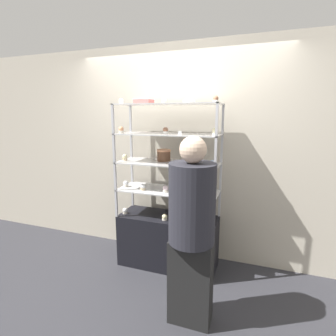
{
  "coord_description": "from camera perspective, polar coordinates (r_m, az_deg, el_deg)",
  "views": [
    {
      "loc": [
        0.96,
        -2.71,
        1.78
      ],
      "look_at": [
        0.0,
        0.0,
        1.19
      ],
      "focal_mm": 28.0,
      "sensor_mm": 36.0,
      "label": 1
    }
  ],
  "objects": [
    {
      "name": "display_base",
      "position": [
        3.23,
        -0.0,
        -15.55
      ],
      "size": [
        1.14,
        0.43,
        0.62
      ],
      "color": "black",
      "rests_on": "ground_plane"
    },
    {
      "name": "cupcake_2",
      "position": [
        2.88,
        8.89,
        -11.66
      ],
      "size": [
        0.06,
        0.06,
        0.07
      ],
      "color": "beige",
      "rests_on": "display_base"
    },
    {
      "name": "cupcake_10",
      "position": [
        3.01,
        -10.15,
        8.16
      ],
      "size": [
        0.06,
        0.06,
        0.07
      ],
      "color": "beige",
      "rests_on": "display_riser_upper"
    },
    {
      "name": "cupcake_11",
      "position": [
        2.82,
        -0.55,
        8.13
      ],
      "size": [
        0.06,
        0.06,
        0.07
      ],
      "color": "white",
      "rests_on": "display_riser_upper"
    },
    {
      "name": "cupcake_6",
      "position": [
        2.83,
        4.12,
        -5.07
      ],
      "size": [
        0.06,
        0.06,
        0.07
      ],
      "color": "beige",
      "rests_on": "display_riser_lower"
    },
    {
      "name": "price_tag_3",
      "position": [
        2.63,
        2.59,
        7.58
      ],
      "size": [
        0.04,
        0.0,
        0.04
      ],
      "color": "white",
      "rests_on": "display_riser_upper"
    },
    {
      "name": "price_tag_1",
      "position": [
        2.75,
        2.58,
        -5.83
      ],
      "size": [
        0.04,
        0.0,
        0.04
      ],
      "color": "white",
      "rests_on": "display_riser_lower"
    },
    {
      "name": "cupcake_12",
      "position": [
        2.66,
        10.19,
        7.75
      ],
      "size": [
        0.06,
        0.06,
        0.07
      ],
      "color": "beige",
      "rests_on": "display_riser_upper"
    },
    {
      "name": "cupcake_13",
      "position": [
        3.03,
        -10.15,
        14.11
      ],
      "size": [
        0.05,
        0.05,
        0.06
      ],
      "color": "white",
      "rests_on": "display_riser_top"
    },
    {
      "name": "cupcake_4",
      "position": [
        2.99,
        -5.48,
        -4.17
      ],
      "size": [
        0.06,
        0.06,
        0.07
      ],
      "color": "#CCB28C",
      "rests_on": "display_riser_lower"
    },
    {
      "name": "ground_plane",
      "position": [
        3.38,
        -0.0,
        -20.21
      ],
      "size": [
        20.0,
        20.0,
        0.0
      ],
      "primitive_type": "plane",
      "color": "#2D2D33"
    },
    {
      "name": "cupcake_5",
      "position": [
        2.91,
        -0.61,
        -4.59
      ],
      "size": [
        0.06,
        0.06,
        0.07
      ],
      "color": "beige",
      "rests_on": "display_riser_lower"
    },
    {
      "name": "back_wall",
      "position": [
        3.25,
        2.14,
        3.09
      ],
      "size": [
        8.0,
        0.05,
        2.6
      ],
      "color": "beige",
      "rests_on": "ground_plane"
    },
    {
      "name": "cupcake_15",
      "position": [
        2.65,
        10.36,
        14.51
      ],
      "size": [
        0.05,
        0.05,
        0.06
      ],
      "color": "white",
      "rests_on": "display_riser_top"
    },
    {
      "name": "price_tag_4",
      "position": [
        2.61,
        4.26,
        14.54
      ],
      "size": [
        0.04,
        0.0,
        0.04
      ],
      "color": "white",
      "rests_on": "display_riser_top"
    },
    {
      "name": "cupcake_3",
      "position": [
        3.16,
        -9.15,
        -3.43
      ],
      "size": [
        0.06,
        0.06,
        0.07
      ],
      "color": "beige",
      "rests_on": "display_riser_lower"
    },
    {
      "name": "price_tag_2",
      "position": [
        2.7,
        0.61,
        0.86
      ],
      "size": [
        0.04,
        0.0,
        0.04
      ],
      "color": "white",
      "rests_on": "display_riser_middle"
    },
    {
      "name": "display_riser_upper",
      "position": [
        2.88,
        -0.0,
        7.04
      ],
      "size": [
        1.14,
        0.43,
        0.32
      ],
      "color": "#B7B7BC",
      "rests_on": "display_riser_middle"
    },
    {
      "name": "cupcake_1",
      "position": [
        2.99,
        -0.73,
        -10.66
      ],
      "size": [
        0.06,
        0.06,
        0.07
      ],
      "color": "beige",
      "rests_on": "display_base"
    },
    {
      "name": "customer_figure",
      "position": [
        2.2,
        5.15,
        -12.96
      ],
      "size": [
        0.38,
        0.38,
        1.62
      ],
      "color": "black",
      "rests_on": "ground_plane"
    },
    {
      "name": "donut_glazed",
      "position": [
        2.82,
        4.62,
        14.28
      ],
      "size": [
        0.13,
        0.13,
        0.04
      ],
      "color": "#EFE5CC",
      "rests_on": "display_riser_top"
    },
    {
      "name": "cupcake_0",
      "position": [
        3.21,
        -9.33,
        -9.21
      ],
      "size": [
        0.06,
        0.06,
        0.07
      ],
      "color": "beige",
      "rests_on": "display_base"
    },
    {
      "name": "display_riser_lower",
      "position": [
        3.0,
        -0.0,
        -5.22
      ],
      "size": [
        1.14,
        0.43,
        0.32
      ],
      "color": "#B7B7BC",
      "rests_on": "display_base"
    },
    {
      "name": "cupcake_9",
      "position": [
        2.69,
        9.64,
        0.96
      ],
      "size": [
        0.06,
        0.06,
        0.07
      ],
      "color": "#CCB28C",
      "rests_on": "display_riser_middle"
    },
    {
      "name": "sheet_cake_frosted",
      "position": [
        3.0,
        -5.28,
        14.26
      ],
      "size": [
        0.18,
        0.18,
        0.06
      ],
      "color": "#C66660",
      "rests_on": "display_riser_top"
    },
    {
      "name": "cupcake_7",
      "position": [
        2.79,
        9.19,
        -5.43
      ],
      "size": [
        0.06,
        0.06,
        0.07
      ],
      "color": "#CCB28C",
      "rests_on": "display_riser_lower"
    },
    {
      "name": "layer_cake_centerpiece",
      "position": [
        3.0,
        -0.93,
        2.81
      ],
      "size": [
        0.16,
        0.16,
        0.13
      ],
      "color": "brown",
      "rests_on": "display_riser_middle"
    },
    {
      "name": "display_riser_top",
      "position": [
        2.87,
        -0.0,
        13.39
      ],
      "size": [
        1.14,
        0.43,
        0.32
      ],
      "color": "#B7B7BC",
      "rests_on": "display_riser_upper"
    },
    {
      "name": "cupcake_8",
      "position": [
        3.07,
        -9.38,
        2.27
      ],
      "size": [
        0.06,
        0.06,
        0.07
      ],
      "color": "#CCB28C",
      "rests_on": "display_riser_middle"
    },
    {
      "name": "display_riser_middle",
      "position": [
        2.92,
        -0.0,
        0.79
      ],
      "size": [
        1.14,
        0.43,
        0.32
      ],
      "color": "#B7B7BC",
      "rests_on": "display_riser_lower"
    },
    {
      "name": "price_tag_0",
      "position": [
        2.85,
        3.52,
        -12.08
      ],
      "size": [
        0.04,
        0.0,
        0.04
      ],
      "color": "white",
      "rests_on": "display_base"
    },
    {
      "name": "cupcake_14",
      "position": [
        2.77,
        -0.89,
        14.55
      ],
      "size": [
        0.05,
        0.05,
        0.06
      ],
      "color": "beige",
      "rests_on": "display_riser_top"
    }
  ]
}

